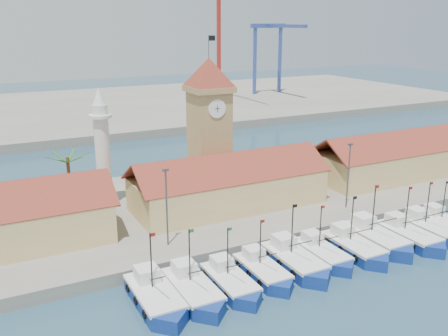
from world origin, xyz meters
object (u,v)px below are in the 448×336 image
boat_0 (156,299)px  boat_5 (323,255)px  clock_tower (209,124)px  minaret (102,147)px

boat_0 → boat_5: bearing=1.1°
clock_tower → boat_0: bearing=-125.8°
boat_0 → clock_tower: bearing=54.2°
boat_0 → minaret: size_ratio=0.62×
boat_0 → minaret: 26.93m
boat_5 → minaret: size_ratio=0.54×
boat_0 → boat_5: size_ratio=1.13×
minaret → boat_0: bearing=-94.1°
boat_0 → clock_tower: size_ratio=0.44×
boat_5 → clock_tower: size_ratio=0.39×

